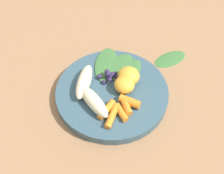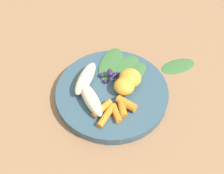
# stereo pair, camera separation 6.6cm
# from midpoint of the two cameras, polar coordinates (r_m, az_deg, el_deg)

# --- Properties ---
(ground_plane) EXTENTS (2.40, 2.40, 0.00)m
(ground_plane) POSITION_cam_midpoint_polar(r_m,az_deg,el_deg) (0.69, 2.75, -1.96)
(ground_plane) COLOR #99704C
(bowl) EXTENTS (0.29, 0.29, 0.02)m
(bowl) POSITION_cam_midpoint_polar(r_m,az_deg,el_deg) (0.68, 2.79, -1.34)
(bowl) COLOR #385666
(bowl) RESTS_ON ground_plane
(banana_peeled_left) EXTENTS (0.07, 0.12, 0.03)m
(banana_peeled_left) POSITION_cam_midpoint_polar(r_m,az_deg,el_deg) (0.63, -1.59, -2.69)
(banana_peeled_left) COLOR beige
(banana_peeled_left) RESTS_ON bowl
(banana_peeled_right) EXTENTS (0.08, 0.11, 0.03)m
(banana_peeled_right) POSITION_cam_midpoint_polar(r_m,az_deg,el_deg) (0.67, -2.87, 1.70)
(banana_peeled_right) COLOR beige
(banana_peeled_right) RESTS_ON bowl
(orange_segment_near) EXTENTS (0.06, 0.06, 0.04)m
(orange_segment_near) POSITION_cam_midpoint_polar(r_m,az_deg,el_deg) (0.67, 6.73, 1.72)
(orange_segment_near) COLOR #F4A833
(orange_segment_near) RESTS_ON bowl
(orange_segment_far) EXTENTS (0.05, 0.05, 0.04)m
(orange_segment_far) POSITION_cam_midpoint_polar(r_m,az_deg,el_deg) (0.66, 5.54, -0.00)
(orange_segment_far) COLOR #F4A833
(orange_segment_far) RESTS_ON bowl
(carrot_front) EXTENTS (0.05, 0.05, 0.02)m
(carrot_front) POSITION_cam_midpoint_polar(r_m,az_deg,el_deg) (0.63, 0.92, -4.83)
(carrot_front) COLOR orange
(carrot_front) RESTS_ON bowl
(carrot_mid_left) EXTENTS (0.05, 0.06, 0.02)m
(carrot_mid_left) POSITION_cam_midpoint_polar(r_m,az_deg,el_deg) (0.62, 1.86, -6.34)
(carrot_mid_left) COLOR orange
(carrot_mid_left) RESTS_ON bowl
(carrot_mid_right) EXTENTS (0.02, 0.05, 0.02)m
(carrot_mid_right) POSITION_cam_midpoint_polar(r_m,az_deg,el_deg) (0.62, 3.67, -5.85)
(carrot_mid_right) COLOR orange
(carrot_mid_right) RESTS_ON bowl
(carrot_rear) EXTENTS (0.02, 0.05, 0.02)m
(carrot_rear) POSITION_cam_midpoint_polar(r_m,az_deg,el_deg) (0.63, 5.21, -4.57)
(carrot_rear) COLOR orange
(carrot_rear) RESTS_ON bowl
(carrot_small) EXTENTS (0.05, 0.05, 0.02)m
(carrot_small) POSITION_cam_midpoint_polar(r_m,az_deg,el_deg) (0.64, 6.12, -3.74)
(carrot_small) COLOR orange
(carrot_small) RESTS_ON bowl
(blueberry_pile) EXTENTS (0.05, 0.04, 0.03)m
(blueberry_pile) POSITION_cam_midpoint_polar(r_m,az_deg,el_deg) (0.69, 2.63, 2.27)
(blueberry_pile) COLOR #2D234C
(blueberry_pile) RESTS_ON bowl
(coconut_shred_patch) EXTENTS (0.04, 0.04, 0.00)m
(coconut_shred_patch) POSITION_cam_midpoint_polar(r_m,az_deg,el_deg) (0.71, 1.64, 3.23)
(coconut_shred_patch) COLOR white
(coconut_shred_patch) RESTS_ON bowl
(kale_leaf_left) EXTENTS (0.11, 0.11, 0.00)m
(kale_leaf_left) POSITION_cam_midpoint_polar(r_m,az_deg,el_deg) (0.71, 7.04, 2.37)
(kale_leaf_left) COLOR #3D7038
(kale_leaf_left) RESTS_ON bowl
(kale_leaf_right) EXTENTS (0.12, 0.12, 0.00)m
(kale_leaf_right) POSITION_cam_midpoint_polar(r_m,az_deg,el_deg) (0.72, 5.20, 3.99)
(kale_leaf_right) COLOR #3D7038
(kale_leaf_right) RESTS_ON bowl
(kale_leaf_rear) EXTENTS (0.10, 0.14, 0.00)m
(kale_leaf_rear) POSITION_cam_midpoint_polar(r_m,az_deg,el_deg) (0.73, 2.47, 4.83)
(kale_leaf_rear) COLOR #3D7038
(kale_leaf_rear) RESTS_ON bowl
(kale_leaf_stray) EXTENTS (0.11, 0.08, 0.01)m
(kale_leaf_stray) POSITION_cam_midpoint_polar(r_m,az_deg,el_deg) (0.79, 16.31, 4.26)
(kale_leaf_stray) COLOR #3D7038
(kale_leaf_stray) RESTS_ON ground_plane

